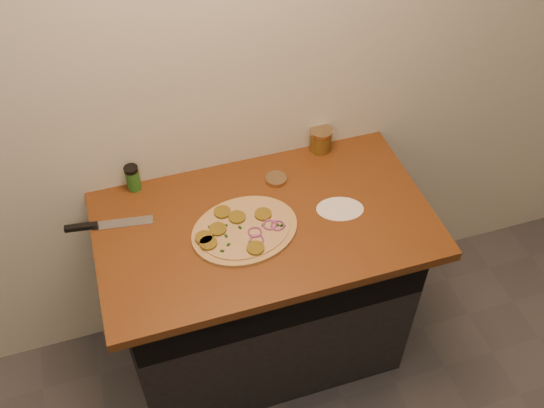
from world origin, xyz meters
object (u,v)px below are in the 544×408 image
object	(u,v)px
chefs_knife	(101,225)
salsa_jar	(321,140)
pizza	(244,230)
spice_shaker	(133,178)

from	to	relation	value
chefs_knife	salsa_jar	xyz separation A→B (m)	(0.89, 0.16, 0.04)
salsa_jar	chefs_knife	bearing A→B (deg)	-169.99
pizza	salsa_jar	distance (m)	0.53
pizza	spice_shaker	world-z (taller)	spice_shaker
salsa_jar	spice_shaker	distance (m)	0.74
pizza	chefs_knife	distance (m)	0.51
pizza	spice_shaker	size ratio (longest dim) A/B	4.18
pizza	spice_shaker	bearing A→B (deg)	135.08
pizza	chefs_knife	bearing A→B (deg)	159.78
chefs_knife	spice_shaker	distance (m)	0.22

